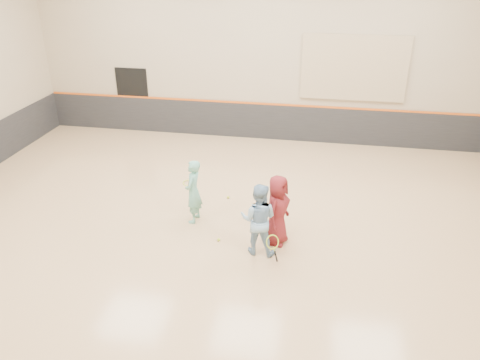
% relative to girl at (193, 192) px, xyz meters
% --- Properties ---
extents(room, '(15.04, 12.04, 6.22)m').
position_rel_girl_xyz_m(room, '(0.84, -0.38, 0.05)').
color(room, tan).
rests_on(room, ground).
extents(wainscot_back, '(14.90, 0.04, 1.20)m').
position_rel_girl_xyz_m(wainscot_back, '(0.84, 5.59, -0.17)').
color(wainscot_back, '#232326').
rests_on(wainscot_back, floor).
extents(accent_stripe, '(14.90, 0.03, 0.06)m').
position_rel_girl_xyz_m(accent_stripe, '(0.84, 5.58, 0.45)').
color(accent_stripe, '#D85914').
rests_on(accent_stripe, wall_back).
extents(acoustic_panel, '(3.20, 0.08, 2.00)m').
position_rel_girl_xyz_m(acoustic_panel, '(3.64, 5.57, 1.73)').
color(acoustic_panel, tan).
rests_on(acoustic_panel, wall_back).
extents(doorway, '(1.10, 0.05, 2.20)m').
position_rel_girl_xyz_m(doorway, '(-3.66, 5.60, 0.33)').
color(doorway, black).
rests_on(doorway, floor).
extents(girl, '(0.40, 0.58, 1.53)m').
position_rel_girl_xyz_m(girl, '(0.00, 0.00, 0.00)').
color(girl, '#67B3A0').
rests_on(girl, floor).
extents(instructor, '(0.80, 0.64, 1.59)m').
position_rel_girl_xyz_m(instructor, '(1.66, -0.99, 0.03)').
color(instructor, '#7EA3C3').
rests_on(instructor, floor).
extents(young_man, '(0.70, 0.89, 1.58)m').
position_rel_girl_xyz_m(young_man, '(2.00, -0.55, 0.02)').
color(young_man, maroon).
rests_on(young_man, floor).
extents(held_racket, '(0.33, 0.33, 0.62)m').
position_rel_girl_xyz_m(held_racket, '(1.98, -1.24, -0.33)').
color(held_racket, '#BDD82F').
rests_on(held_racket, instructor).
extents(spare_racket, '(0.70, 0.70, 0.12)m').
position_rel_girl_xyz_m(spare_racket, '(-0.68, 1.85, -0.71)').
color(spare_racket, '#BBD52E').
rests_on(spare_racket, floor).
extents(ball_under_racket, '(0.07, 0.07, 0.07)m').
position_rel_girl_xyz_m(ball_under_racket, '(0.75, -0.76, -0.73)').
color(ball_under_racket, '#C0DF33').
rests_on(ball_under_racket, floor).
extents(ball_in_hand, '(0.07, 0.07, 0.07)m').
position_rel_girl_xyz_m(ball_in_hand, '(2.08, -0.67, 0.27)').
color(ball_in_hand, yellow).
rests_on(ball_in_hand, young_man).
extents(ball_beside_spare, '(0.07, 0.07, 0.07)m').
position_rel_girl_xyz_m(ball_beside_spare, '(0.56, 1.20, -0.73)').
color(ball_beside_spare, '#B7CB2F').
rests_on(ball_beside_spare, floor).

